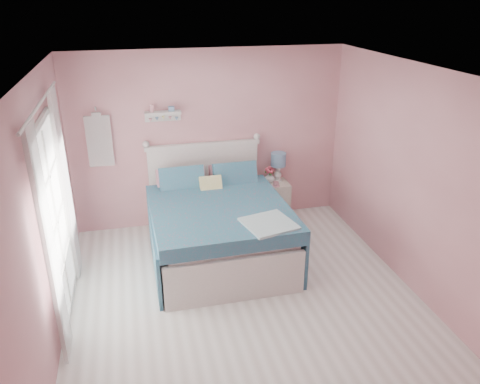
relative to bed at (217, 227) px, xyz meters
name	(u,v)px	position (x,y,z in m)	size (l,w,h in m)	color
floor	(247,303)	(0.11, -1.15, -0.42)	(4.50, 4.50, 0.00)	silver
room_shell	(247,175)	(0.11, -1.15, 1.17)	(4.50, 4.50, 4.50)	#BD787F
bed	(217,227)	(0.00, 0.00, 0.00)	(1.75, 2.20, 1.27)	silver
nightstand	(274,201)	(1.07, 0.87, -0.11)	(0.42, 0.42, 0.61)	beige
table_lamp	(278,162)	(1.13, 0.93, 0.50)	(0.23, 0.23, 0.45)	white
vase	(269,177)	(0.99, 0.91, 0.27)	(0.16, 0.16, 0.16)	silver
teacup	(276,184)	(1.04, 0.74, 0.22)	(0.09, 0.09, 0.07)	#CA8794
roses	(270,170)	(0.99, 0.91, 0.39)	(0.14, 0.11, 0.12)	#CE4659
wall_shelf	(163,114)	(-0.55, 1.04, 1.32)	(0.50, 0.15, 0.25)	silver
hanging_dress	(99,141)	(-1.44, 1.03, 0.98)	(0.34, 0.03, 0.72)	white
french_door	(56,223)	(-1.86, -0.75, 0.66)	(0.04, 1.32, 2.16)	silver
curtain_near	(50,249)	(-1.81, -1.50, 0.76)	(0.04, 0.40, 2.32)	white
curtain_far	(66,187)	(-1.81, -0.01, 0.76)	(0.04, 0.40, 2.32)	white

